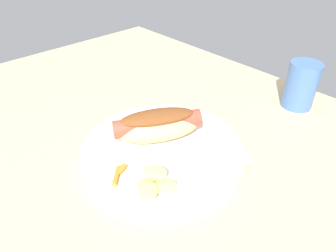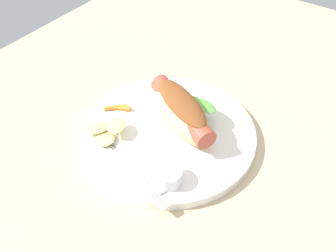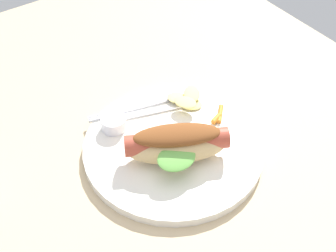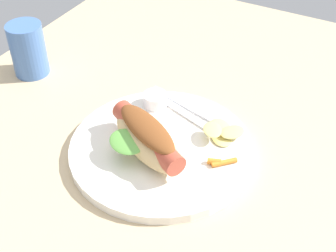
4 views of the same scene
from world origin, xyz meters
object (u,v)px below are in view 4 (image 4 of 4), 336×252
fork (186,106)px  chips_pile (222,132)px  sauce_ramekin (155,100)px  hot_dog (148,136)px  plate (161,149)px  drinking_cup (28,49)px  knife (185,114)px  carrot_garnish (220,162)px

fork → chips_pile: 9.64cm
fork → chips_pile: (-4.26, -8.62, 0.77)cm
sauce_ramekin → hot_dog: bearing=-155.6°
plate → chips_pile: chips_pile is taller
chips_pile → drinking_cup: bearing=87.8°
knife → drinking_cup: drinking_cup is taller
knife → fork: bearing=-51.0°
sauce_ramekin → chips_pile: bearing=-98.8°
hot_dog → chips_pile: bearing=-106.8°
plate → knife: size_ratio=2.12×
hot_dog → carrot_garnish: size_ratio=3.98×
hot_dog → chips_pile: size_ratio=2.24×
hot_dog → drinking_cup: bearing=10.6°
plate → chips_pile: 10.18cm
carrot_garnish → knife: bearing=51.0°
fork → carrot_garnish: (-10.32, -11.01, 0.23)cm
sauce_ramekin → knife: sauce_ramekin is taller
sauce_ramekin → carrot_garnish: (-8.17, -15.97, -0.72)cm
hot_dog → sauce_ramekin: 12.03cm
knife → drinking_cup: 33.74cm
hot_dog → chips_pile: (8.70, -8.68, -2.14)cm
sauce_ramekin → chips_pile: size_ratio=0.56×
plate → carrot_garnish: carrot_garnish is taller
hot_dog → knife: bearing=-66.4°
knife → carrot_garnish: bearing=159.0°
hot_dog → drinking_cup: 34.30cm
fork → carrot_garnish: 15.09cm
hot_dog → fork: bearing=-62.2°
sauce_ramekin → chips_pile: (-2.11, -13.58, -0.19)cm
sauce_ramekin → carrot_garnish: sauce_ramekin is taller
plate → knife: knife is taller
plate → knife: (8.80, 0.28, 0.98)cm
fork → carrot_garnish: bearing=151.0°
plate → carrot_garnish: size_ratio=6.93×
chips_pile → plate: bearing=131.2°
fork → chips_pile: size_ratio=2.00×
hot_dog → drinking_cup: (10.31, 32.71, 0.50)cm
plate → carrot_garnish: (0.53, -9.94, 1.23)cm
drinking_cup → hot_dog: bearing=-107.5°
sauce_ramekin → fork: (2.15, -4.96, -0.95)cm
chips_pile → drinking_cup: 41.50cm
hot_dog → knife: (10.90, -0.85, -2.93)cm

